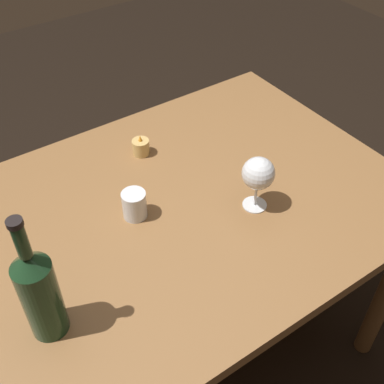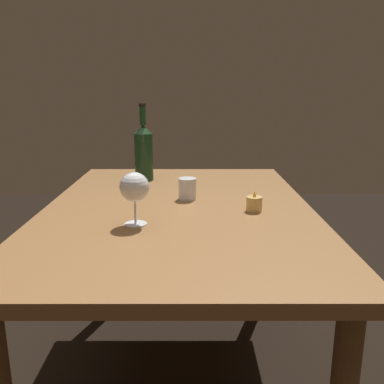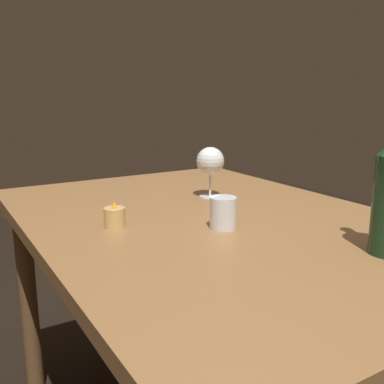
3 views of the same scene
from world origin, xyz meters
name	(u,v)px [view 3 (image 3 of 3)]	position (x,y,z in m)	size (l,w,h in m)	color
dining_table	(212,249)	(0.00, 0.00, 0.65)	(1.30, 0.90, 0.74)	olive
wine_glass_left	(210,162)	(0.19, -0.12, 0.85)	(0.09, 0.09, 0.16)	white
water_tumbler	(223,214)	(-0.09, 0.03, 0.77)	(0.06, 0.06, 0.08)	white
votive_candle	(115,218)	(0.05, 0.25, 0.76)	(0.05, 0.05, 0.07)	#DBB266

